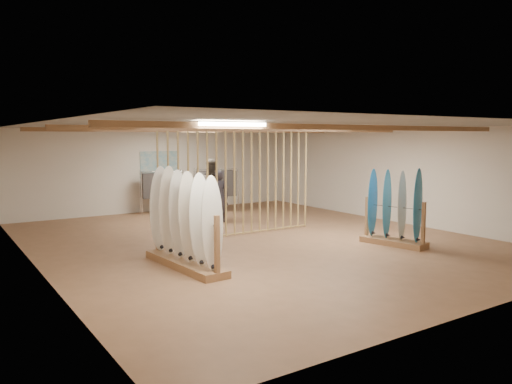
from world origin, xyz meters
TOP-DOWN VIEW (x-y plane):
  - floor at (0.00, 0.00)m, footprint 12.00×12.00m
  - ceiling at (0.00, 0.00)m, footprint 12.00×12.00m
  - wall_back at (0.00, 6.00)m, footprint 12.00×0.00m
  - wall_front at (0.00, -6.00)m, footprint 12.00×0.00m
  - wall_left at (-5.00, 0.00)m, footprint 0.00×12.00m
  - wall_right at (5.00, 0.00)m, footprint 0.00×12.00m
  - ceiling_slats at (0.00, 0.00)m, footprint 9.50×6.12m
  - light_panels at (0.00, 0.00)m, footprint 1.20×0.35m
  - bamboo_partition at (0.00, 0.80)m, footprint 4.45×0.05m
  - poster at (0.00, 5.98)m, footprint 1.40×0.03m
  - rack_left at (-2.56, -1.36)m, footprint 0.70×2.45m
  - rack_right at (2.42, -2.22)m, footprint 0.83×1.63m
  - clothing_rack_a at (-0.24, 5.29)m, footprint 1.32×0.61m
  - clothing_rack_b at (1.40, 4.52)m, footprint 1.38×0.64m
  - shopper_a at (0.58, 2.88)m, footprint 0.77×0.75m
  - shopper_b at (0.54, 3.15)m, footprint 1.19×1.03m

SIDE VIEW (x-z plane):
  - floor at x=0.00m, z-range 0.00..0.00m
  - rack_right at x=2.42m, z-range -0.29..1.52m
  - rack_left at x=-2.56m, z-range -0.31..1.65m
  - shopper_a at x=0.58m, z-range 0.00..1.76m
  - clothing_rack_a at x=-0.24m, z-range 0.22..1.66m
  - clothing_rack_b at x=1.40m, z-range 0.23..1.74m
  - shopper_b at x=0.54m, z-range 0.00..2.13m
  - bamboo_partition at x=0.00m, z-range 0.01..2.79m
  - wall_back at x=0.00m, z-range -4.60..7.40m
  - wall_front at x=0.00m, z-range -4.60..7.40m
  - wall_left at x=-5.00m, z-range -4.60..7.40m
  - wall_right at x=5.00m, z-range -4.60..7.40m
  - poster at x=0.00m, z-range 1.15..2.05m
  - ceiling_slats at x=0.00m, z-range 2.67..2.77m
  - light_panels at x=0.00m, z-range 2.71..2.77m
  - ceiling at x=0.00m, z-range 2.80..2.80m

